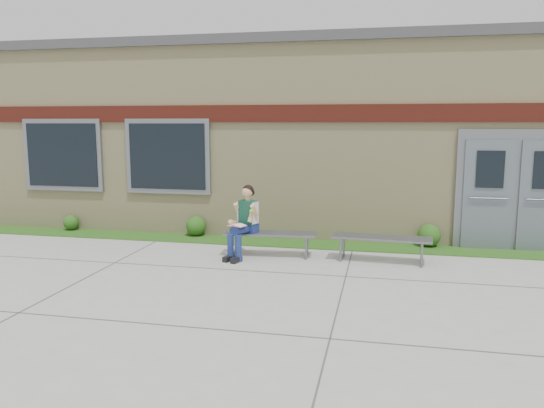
# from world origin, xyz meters

# --- Properties ---
(ground) EXTENTS (80.00, 80.00, 0.00)m
(ground) POSITION_xyz_m (0.00, 0.00, 0.00)
(ground) COLOR #9E9E99
(ground) RESTS_ON ground
(grass_strip) EXTENTS (16.00, 0.80, 0.02)m
(grass_strip) POSITION_xyz_m (0.00, 2.60, 0.01)
(grass_strip) COLOR #165015
(grass_strip) RESTS_ON ground
(school_building) EXTENTS (16.20, 6.22, 4.20)m
(school_building) POSITION_xyz_m (-0.00, 5.99, 2.10)
(school_building) COLOR beige
(school_building) RESTS_ON ground
(bench_left) EXTENTS (1.72, 0.61, 0.44)m
(bench_left) POSITION_xyz_m (-0.46, 1.56, 0.34)
(bench_left) COLOR slate
(bench_left) RESTS_ON ground
(bench_right) EXTENTS (1.75, 0.60, 0.45)m
(bench_right) POSITION_xyz_m (1.54, 1.56, 0.34)
(bench_right) COLOR slate
(bench_right) RESTS_ON ground
(girl) EXTENTS (0.55, 0.84, 1.31)m
(girl) POSITION_xyz_m (-0.90, 1.37, 0.68)
(girl) COLOR navy
(girl) RESTS_ON ground
(shrub_west) EXTENTS (0.33, 0.33, 0.33)m
(shrub_west) POSITION_xyz_m (-5.33, 2.85, 0.19)
(shrub_west) COLOR #165015
(shrub_west) RESTS_ON grass_strip
(shrub_mid) EXTENTS (0.42, 0.42, 0.42)m
(shrub_mid) POSITION_xyz_m (-2.36, 2.85, 0.23)
(shrub_mid) COLOR #165015
(shrub_mid) RESTS_ON grass_strip
(shrub_east) EXTENTS (0.44, 0.44, 0.44)m
(shrub_east) POSITION_xyz_m (2.45, 2.85, 0.24)
(shrub_east) COLOR #165015
(shrub_east) RESTS_ON grass_strip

